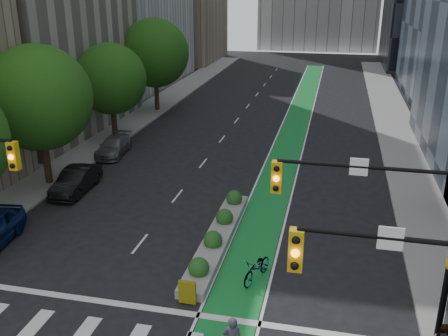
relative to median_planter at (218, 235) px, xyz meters
The scene contains 13 objects.
ground 7.15m from the median_planter, 99.68° to the right, with size 160.00×160.00×0.00m, color black.
sidewalk_left 22.18m from the median_planter, 125.89° to the left, with size 3.60×90.00×0.15m, color gray.
sidewalk_right 20.86m from the median_planter, 59.45° to the left, with size 3.60×90.00×0.15m, color gray.
bike_lane_paint 23.04m from the median_planter, 85.52° to the left, with size 2.20×70.00×0.01m, color #178032.
tree_mid 14.16m from the median_planter, 157.87° to the left, with size 6.40×6.40×8.78m.
tree_midfar 19.84m from the median_planter, 129.19° to the left, with size 5.60×5.60×7.76m.
tree_far 28.29m from the median_planter, 116.05° to the left, with size 6.60×6.60×9.00m.
signal_right 10.89m from the median_planter, 41.32° to the right, with size 5.82×0.51×7.20m.
signal_far_right 14.22m from the median_planter, 54.91° to the right, with size 4.82×0.51×7.20m.
median_planter is the anchor object (origin of this frame).
bicycle 3.75m from the median_planter, 49.99° to the right, with size 0.75×2.14×1.12m, color gray.
parked_car_left_mid 10.80m from the median_planter, 156.72° to the left, with size 1.56×4.46×1.47m, color black.
parked_car_left_far 15.62m from the median_planter, 133.26° to the left, with size 1.81×4.46×1.30m, color #5B5E60.
Camera 1 is at (6.31, -14.22, 12.01)m, focal length 40.00 mm.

